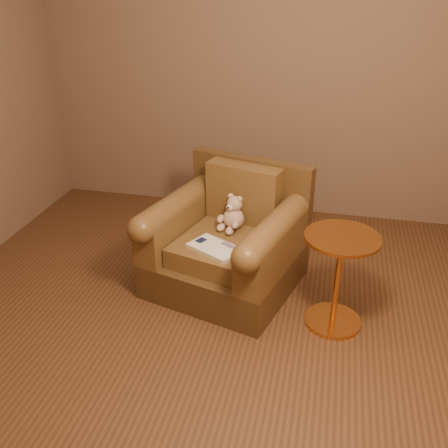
# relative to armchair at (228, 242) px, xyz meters

# --- Properties ---
(floor) EXTENTS (4.00, 4.00, 0.00)m
(floor) POSITION_rel_armchair_xyz_m (0.07, -0.70, -0.32)
(floor) COLOR #57341E
(floor) RESTS_ON ground
(room) EXTENTS (4.02, 4.02, 2.71)m
(room) POSITION_rel_armchair_xyz_m (0.07, -0.70, 1.39)
(room) COLOR brown
(room) RESTS_ON ground
(armchair) EXTENTS (1.12, 1.09, 0.83)m
(armchair) POSITION_rel_armchair_xyz_m (0.00, 0.00, 0.00)
(armchair) COLOR #4C3319
(armchair) RESTS_ON floor
(teddy_bear) EXTENTS (0.19, 0.21, 0.25)m
(teddy_bear) POSITION_rel_armchair_xyz_m (0.01, 0.08, 0.17)
(teddy_bear) COLOR tan
(teddy_bear) RESTS_ON armchair
(guidebook) EXTENTS (0.38, 0.33, 0.03)m
(guidebook) POSITION_rel_armchair_xyz_m (-0.04, -0.24, 0.09)
(guidebook) COLOR beige
(guidebook) RESTS_ON armchair
(side_table) EXTENTS (0.45, 0.45, 0.63)m
(side_table) POSITION_rel_armchair_xyz_m (0.75, -0.31, 0.02)
(side_table) COLOR orange
(side_table) RESTS_ON floor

